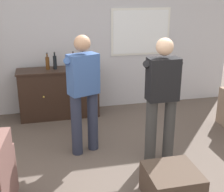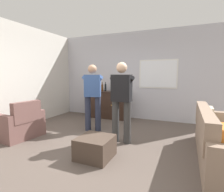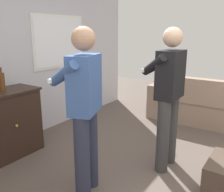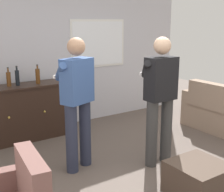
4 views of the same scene
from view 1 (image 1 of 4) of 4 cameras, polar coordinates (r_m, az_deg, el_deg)
name	(u,v)px [view 1 (image 1 of 4)]	position (r m, az deg, el deg)	size (l,w,h in m)	color
ground	(145,180)	(4.01, 6.04, -15.11)	(10.40, 10.40, 0.00)	brown
wall_back_with_window	(103,35)	(5.94, -1.71, 11.02)	(5.20, 0.15, 2.80)	silver
sideboard_cabinet	(59,93)	(5.71, -9.64, 0.55)	(1.44, 0.49, 0.89)	black
bottle_wine_green	(73,62)	(5.55, -7.08, 6.24)	(0.07, 0.07, 0.30)	#593314
bottle_liquor_amber	(48,63)	(5.57, -11.71, 5.94)	(0.07, 0.07, 0.29)	#593314
bottle_spirits_clear	(55,62)	(5.56, -10.39, 6.11)	(0.06, 0.06, 0.30)	black
ottoman	(172,185)	(3.66, 10.86, -15.64)	(0.57, 0.57, 0.37)	#47382D
person_standing_left	(83,89)	(4.27, -5.28, 1.20)	(0.52, 0.52, 1.68)	#282D42
person_standing_right	(162,95)	(4.07, 9.07, 0.13)	(0.56, 0.48, 1.68)	#383838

